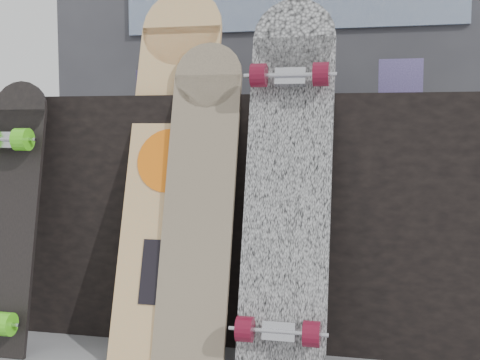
% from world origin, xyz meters
% --- Properties ---
extents(vendor_table, '(1.60, 0.60, 0.80)m').
position_xyz_m(vendor_table, '(0.00, 0.50, 0.40)').
color(vendor_table, black).
rests_on(vendor_table, ground).
extents(booth, '(2.40, 0.22, 2.20)m').
position_xyz_m(booth, '(0.00, 1.35, 1.10)').
color(booth, '#38373D').
rests_on(booth, ground).
extents(merch_box_purple, '(0.18, 0.12, 0.10)m').
position_xyz_m(merch_box_purple, '(-0.34, 0.47, 0.85)').
color(merch_box_purple, navy).
rests_on(merch_box_purple, vendor_table).
extents(merch_box_small, '(0.14, 0.14, 0.12)m').
position_xyz_m(merch_box_small, '(0.48, 0.50, 0.86)').
color(merch_box_small, navy).
rests_on(merch_box_small, vendor_table).
extents(merch_box_flat, '(0.22, 0.10, 0.06)m').
position_xyz_m(merch_box_flat, '(0.13, 0.53, 0.83)').
color(merch_box_flat, '#D1B78C').
rests_on(merch_box_flat, vendor_table).
extents(longboard_geisha, '(0.27, 0.38, 1.16)m').
position_xyz_m(longboard_geisha, '(-0.22, 0.18, 0.61)').
color(longboard_geisha, tan).
rests_on(longboard_geisha, ground).
extents(longboard_celtic, '(0.21, 0.29, 0.97)m').
position_xyz_m(longboard_celtic, '(-0.11, 0.12, 0.51)').
color(longboard_celtic, '#D1B88E').
rests_on(longboard_celtic, ground).
extents(longboard_cascadia, '(0.25, 0.37, 1.10)m').
position_xyz_m(longboard_cascadia, '(0.15, 0.12, 0.57)').
color(longboard_cascadia, silver).
rests_on(longboard_cascadia, ground).
extents(skateboard_dark, '(0.19, 0.27, 0.85)m').
position_xyz_m(skateboard_dark, '(-0.72, 0.05, 0.43)').
color(skateboard_dark, black).
rests_on(skateboard_dark, ground).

